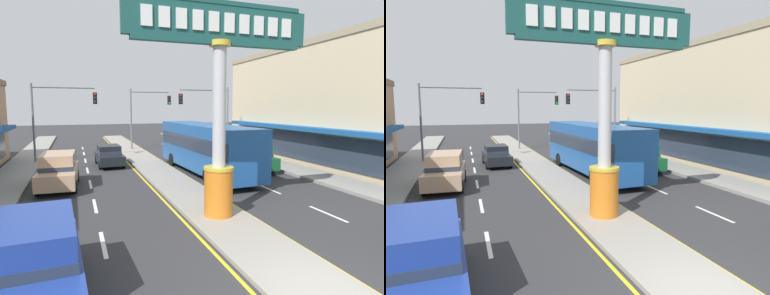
# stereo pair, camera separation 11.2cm
# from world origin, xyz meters

# --- Properties ---
(median_strip) EXTENTS (2.44, 52.00, 0.14)m
(median_strip) POSITION_xyz_m (0.00, 18.00, 0.07)
(median_strip) COLOR gray
(median_strip) RESTS_ON ground
(sidewalk_left) EXTENTS (2.39, 60.00, 0.18)m
(sidewalk_left) POSITION_xyz_m (-9.02, 16.00, 0.09)
(sidewalk_left) COLOR gray
(sidewalk_left) RESTS_ON ground
(sidewalk_right) EXTENTS (2.39, 60.00, 0.18)m
(sidewalk_right) POSITION_xyz_m (9.02, 16.00, 0.09)
(sidewalk_right) COLOR gray
(sidewalk_right) RESTS_ON ground
(lane_markings) EXTENTS (9.18, 52.00, 0.01)m
(lane_markings) POSITION_xyz_m (0.00, 16.65, 0.00)
(lane_markings) COLOR silver
(lane_markings) RESTS_ON ground
(district_sign) EXTENTS (7.30, 1.18, 8.14)m
(district_sign) POSITION_xyz_m (0.00, 5.81, 4.62)
(district_sign) COLOR orange
(district_sign) RESTS_ON median_strip
(storefront_right) EXTENTS (9.00, 23.21, 9.19)m
(storefront_right) POSITION_xyz_m (14.55, 14.39, 4.59)
(storefront_right) COLOR beige
(storefront_right) RESTS_ON ground
(traffic_light_left_side) EXTENTS (4.86, 0.46, 6.20)m
(traffic_light_left_side) POSITION_xyz_m (-6.46, 22.12, 4.25)
(traffic_light_left_side) COLOR slate
(traffic_light_left_side) RESTS_ON ground
(traffic_light_right_side) EXTENTS (4.86, 0.46, 6.20)m
(traffic_light_right_side) POSITION_xyz_m (6.46, 22.05, 4.25)
(traffic_light_right_side) COLOR slate
(traffic_light_right_side) RESTS_ON ground
(traffic_light_median_far) EXTENTS (4.20, 0.46, 6.20)m
(traffic_light_median_far) POSITION_xyz_m (1.69, 27.73, 4.19)
(traffic_light_median_far) COLOR slate
(traffic_light_median_far) RESTS_ON ground
(suv_near_right_lane) EXTENTS (2.14, 4.69, 1.90)m
(suv_near_right_lane) POSITION_xyz_m (-6.17, 13.36, 0.98)
(suv_near_right_lane) COLOR tan
(suv_near_right_lane) RESTS_ON ground
(suv_far_right_lane) EXTENTS (2.00, 4.62, 1.90)m
(suv_far_right_lane) POSITION_xyz_m (6.17, 14.17, 0.98)
(suv_far_right_lane) COLOR #14562D
(suv_far_right_lane) RESTS_ON ground
(sedan_mid_left_lane) EXTENTS (1.95, 4.36, 1.53)m
(sedan_mid_left_lane) POSITION_xyz_m (-2.87, 19.44, 0.79)
(sedan_mid_left_lane) COLOR black
(sedan_mid_left_lane) RESTS_ON ground
(bus_far_left_oncoming) EXTENTS (2.96, 11.29, 3.26)m
(bus_far_left_oncoming) POSITION_xyz_m (2.87, 14.31, 1.87)
(bus_far_left_oncoming) COLOR #1E5199
(bus_far_left_oncoming) RESTS_ON ground
(suv_kerb_right) EXTENTS (2.13, 4.68, 1.90)m
(suv_kerb_right) POSITION_xyz_m (-6.17, 2.11, 0.98)
(suv_kerb_right) COLOR navy
(suv_kerb_right) RESTS_ON ground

